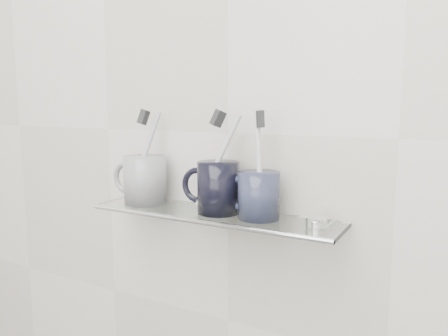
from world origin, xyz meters
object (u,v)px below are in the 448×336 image
Objects in this scene: mug_left at (145,180)px; mug_center at (218,188)px; shelf_glass at (213,215)px; mug_right at (259,195)px.

mug_left and mug_center have the same top height.
shelf_glass is 0.05m from mug_center.
mug_center reaches higher than shelf_glass.
mug_center is (0.18, 0.00, -0.00)m from mug_left.
shelf_glass is 0.11m from mug_right.
mug_left is at bearing 178.29° from shelf_glass.
mug_right is at bearing -19.52° from mug_left.
mug_center is at bearing 28.24° from shelf_glass.
mug_right is at bearing 20.76° from mug_center.
mug_left is (-0.17, 0.00, 0.05)m from shelf_glass.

